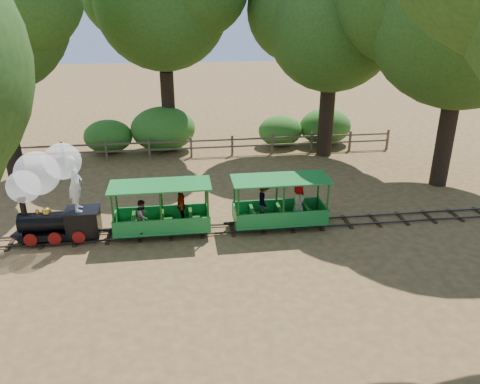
{
  "coord_description": "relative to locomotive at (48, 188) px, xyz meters",
  "views": [
    {
      "loc": [
        -1.64,
        -13.82,
        7.13
      ],
      "look_at": [
        0.35,
        0.5,
        1.15
      ],
      "focal_mm": 35.0,
      "sensor_mm": 36.0,
      "label": 1
    }
  ],
  "objects": [
    {
      "name": "fence",
      "position": [
        5.63,
        7.93,
        -1.23
      ],
      "size": [
        18.1,
        0.1,
        1.0
      ],
      "color": "brown",
      "rests_on": "ground"
    },
    {
      "name": "carriage_rear",
      "position": [
        7.24,
        -0.01,
        -1.05
      ],
      "size": [
        3.18,
        1.36,
        1.65
      ],
      "color": "#1C8030",
      "rests_on": "track"
    },
    {
      "name": "locomotive",
      "position": [
        0.0,
        0.0,
        0.0
      ],
      "size": [
        2.82,
        1.32,
        3.23
      ],
      "color": "black",
      "rests_on": "ground"
    },
    {
      "name": "shrub_mid_e",
      "position": [
        9.32,
        9.23,
        -1.02
      ],
      "size": [
        2.3,
        1.77,
        1.59
      ],
      "primitive_type": "ellipsoid",
      "color": "#2D6B1E",
      "rests_on": "ground"
    },
    {
      "name": "carriage_front",
      "position": [
        3.4,
        -0.1,
        -1.07
      ],
      "size": [
        3.18,
        1.32,
        1.65
      ],
      "color": "#1C8030",
      "rests_on": "track"
    },
    {
      "name": "ground",
      "position": [
        5.63,
        -0.07,
        -1.81
      ],
      "size": [
        90.0,
        90.0,
        0.0
      ],
      "primitive_type": "plane",
      "color": "olive",
      "rests_on": "ground"
    },
    {
      "name": "track",
      "position": [
        5.63,
        -0.07,
        -1.75
      ],
      "size": [
        22.0,
        1.0,
        0.1
      ],
      "color": "#3F3D3A",
      "rests_on": "ground"
    },
    {
      "name": "shrub_west",
      "position": [
        0.6,
        9.23,
        -0.99
      ],
      "size": [
        2.38,
        1.83,
        1.65
      ],
      "primitive_type": "ellipsoid",
      "color": "#2D6B1E",
      "rests_on": "ground"
    },
    {
      "name": "shrub_east",
      "position": [
        11.72,
        9.23,
        -0.87
      ],
      "size": [
        2.71,
        2.09,
        1.88
      ],
      "primitive_type": "ellipsoid",
      "color": "#2D6B1E",
      "rests_on": "ground"
    },
    {
      "name": "shrub_mid_w",
      "position": [
        3.31,
        9.23,
        -0.7
      ],
      "size": [
        3.21,
        2.47,
        2.22
      ],
      "primitive_type": "ellipsoid",
      "color": "#2D6B1E",
      "rests_on": "ground"
    },
    {
      "name": "oak_ne",
      "position": [
        11.1,
        7.51,
        4.56
      ],
      "size": [
        7.42,
        6.53,
        9.04
      ],
      "color": "#2D2116",
      "rests_on": "ground"
    }
  ]
}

